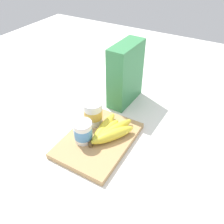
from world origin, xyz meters
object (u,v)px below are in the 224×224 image
Objects in this scene: yogurt_cup_back at (93,113)px; cutting_board at (98,140)px; banana_bunch at (109,131)px; cereal_box at (126,74)px; yogurt_cup_front at (83,132)px.

cutting_board is at bearing -135.63° from yogurt_cup_back.
yogurt_cup_back reaches higher than banana_bunch.
cereal_box is at bearing 14.41° from banana_bunch.
cereal_box is at bearing 0.22° from yogurt_cup_front.
cereal_box is (0.28, 0.04, 0.12)m from cutting_board.
yogurt_cup_back is at bearing 69.77° from banana_bunch.
cutting_board is at bearing -47.66° from yogurt_cup_front.
cereal_box reaches higher than cutting_board.
yogurt_cup_front is (-0.03, 0.04, 0.05)m from cutting_board.
cutting_board is 3.81× the size of yogurt_cup_front.
cutting_board is 0.31m from cereal_box.
yogurt_cup_front is 0.85× the size of yogurt_cup_back.
cutting_board is 1.16× the size of cereal_box.
cereal_box reaches higher than yogurt_cup_front.
cutting_board is 0.11m from yogurt_cup_back.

